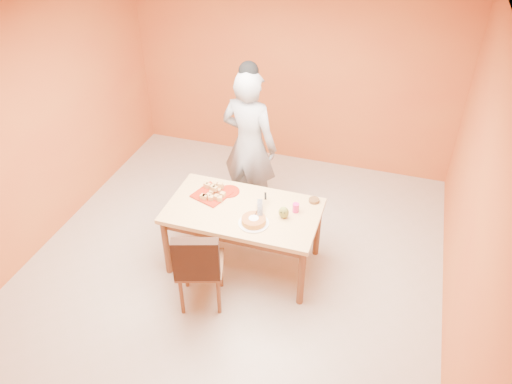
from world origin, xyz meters
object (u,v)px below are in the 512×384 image
(magenta_glass, at_px, (296,208))
(pastry_platter, at_px, (212,194))
(person, at_px, (249,146))
(dining_table, at_px, (243,216))
(checker_tin, at_px, (314,200))
(dining_chair, at_px, (199,264))
(red_dinner_plate, at_px, (229,191))
(sponge_cake, at_px, (254,221))
(egg_ornament, at_px, (284,212))

(magenta_glass, bearing_deg, pastry_platter, 179.74)
(person, bearing_deg, dining_table, 114.26)
(checker_tin, bearing_deg, dining_chair, -131.78)
(person, bearing_deg, checker_tin, 157.31)
(dining_chair, height_order, magenta_glass, dining_chair)
(person, relative_size, checker_tin, 16.87)
(red_dinner_plate, bearing_deg, dining_table, -44.99)
(dining_table, relative_size, sponge_cake, 6.46)
(magenta_glass, bearing_deg, sponge_cake, -137.88)
(dining_table, relative_size, dining_chair, 1.61)
(dining_table, relative_size, egg_ornament, 11.95)
(dining_table, height_order, checker_tin, checker_tin)
(person, height_order, sponge_cake, person)
(person, distance_m, egg_ornament, 1.17)
(egg_ornament, bearing_deg, magenta_glass, 42.14)
(dining_chair, height_order, red_dinner_plate, dining_chair)
(dining_chair, xyz_separation_m, pastry_platter, (-0.17, 0.80, 0.25))
(person, relative_size, egg_ornament, 14.27)
(sponge_cake, distance_m, egg_ornament, 0.32)
(pastry_platter, relative_size, checker_tin, 3.00)
(sponge_cake, bearing_deg, red_dinner_plate, 134.06)
(dining_table, relative_size, magenta_glass, 16.20)
(sponge_cake, height_order, egg_ornament, egg_ornament)
(dining_table, height_order, dining_chair, dining_chair)
(magenta_glass, bearing_deg, dining_chair, -133.90)
(dining_chair, bearing_deg, pastry_platter, 84.25)
(pastry_platter, distance_m, checker_tin, 1.11)
(pastry_platter, relative_size, sponge_cake, 1.37)
(pastry_platter, distance_m, magenta_glass, 0.94)
(pastry_platter, xyz_separation_m, checker_tin, (1.08, 0.22, 0.01))
(egg_ornament, bearing_deg, dining_chair, -148.85)
(magenta_glass, xyz_separation_m, checker_tin, (0.15, 0.22, -0.03))
(red_dinner_plate, height_order, checker_tin, checker_tin)
(dining_table, distance_m, dining_chair, 0.72)
(dining_table, bearing_deg, egg_ornament, -1.21)
(dining_table, relative_size, person, 0.84)
(dining_chair, relative_size, magenta_glass, 10.07)
(dining_chair, relative_size, red_dinner_plate, 4.31)
(dining_chair, xyz_separation_m, person, (-0.01, 1.61, 0.44))
(dining_table, bearing_deg, red_dinner_plate, 135.01)
(dining_chair, bearing_deg, egg_ornament, 26.65)
(sponge_cake, bearing_deg, pastry_platter, 150.91)
(person, xyz_separation_m, magenta_glass, (0.77, -0.81, -0.15))
(egg_ornament, bearing_deg, sponge_cake, -158.00)
(red_dinner_plate, relative_size, checker_tin, 2.04)
(dining_chair, height_order, person, person)
(dining_chair, relative_size, egg_ornament, 7.43)
(red_dinner_plate, bearing_deg, magenta_glass, -8.63)
(red_dinner_plate, bearing_deg, egg_ornament, -20.28)
(person, bearing_deg, magenta_glass, 143.54)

